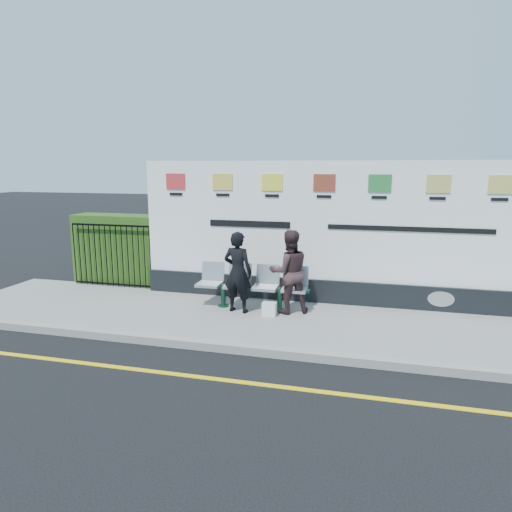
{
  "coord_description": "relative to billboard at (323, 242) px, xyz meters",
  "views": [
    {
      "loc": [
        1.49,
        -5.74,
        3.01
      ],
      "look_at": [
        -0.72,
        2.87,
        1.25
      ],
      "focal_mm": 32.0,
      "sensor_mm": 36.0,
      "label": 1
    }
  ],
  "objects": [
    {
      "name": "railing",
      "position": [
        -5.08,
        -0.0,
        -0.53
      ],
      "size": [
        2.05,
        0.06,
        1.54
      ],
      "primitive_type": null,
      "color": "black",
      "rests_on": "pavement"
    },
    {
      "name": "yellow_line",
      "position": [
        -0.5,
        -3.85,
        -1.42
      ],
      "size": [
        14.0,
        0.1,
        0.01
      ],
      "primitive_type": "cube",
      "color": "yellow",
      "rests_on": "ground"
    },
    {
      "name": "ground",
      "position": [
        -0.5,
        -3.85,
        -1.42
      ],
      "size": [
        80.0,
        80.0,
        0.0
      ],
      "primitive_type": "plane",
      "color": "black"
    },
    {
      "name": "pavement",
      "position": [
        -0.5,
        -1.35,
        -1.36
      ],
      "size": [
        14.0,
        3.0,
        0.12
      ],
      "primitive_type": "cube",
      "color": "gray",
      "rests_on": "ground"
    },
    {
      "name": "woman_right",
      "position": [
        -0.56,
        -0.92,
        -0.47
      ],
      "size": [
        1.0,
        0.91,
        1.67
      ],
      "primitive_type": "imported",
      "rotation": [
        0.0,
        0.0,
        3.57
      ],
      "color": "#3C2729",
      "rests_on": "pavement"
    },
    {
      "name": "billboard",
      "position": [
        0.0,
        0.0,
        0.0
      ],
      "size": [
        8.0,
        0.3,
        3.0
      ],
      "color": "black",
      "rests_on": "pavement"
    },
    {
      "name": "woman_left",
      "position": [
        -1.55,
        -1.13,
        -0.48
      ],
      "size": [
        0.65,
        0.48,
        1.63
      ],
      "primitive_type": "imported",
      "rotation": [
        0.0,
        0.0,
        2.99
      ],
      "color": "black",
      "rests_on": "pavement"
    },
    {
      "name": "bench",
      "position": [
        -1.35,
        -0.86,
        -1.06
      ],
      "size": [
        2.3,
        0.64,
        0.49
      ],
      "primitive_type": null,
      "rotation": [
        0.0,
        0.0,
        0.02
      ],
      "color": "#ABAFB4",
      "rests_on": "pavement"
    },
    {
      "name": "handbag_brown",
      "position": [
        -1.65,
        -0.87,
        -0.7
      ],
      "size": [
        0.3,
        0.16,
        0.22
      ],
      "primitive_type": "cube",
      "rotation": [
        0.0,
        0.0,
        -0.16
      ],
      "color": "black",
      "rests_on": "bench"
    },
    {
      "name": "hedge",
      "position": [
        -5.08,
        0.45,
        -0.45
      ],
      "size": [
        2.35,
        0.7,
        1.7
      ],
      "primitive_type": "cube",
      "color": "#2E5519",
      "rests_on": "pavement"
    },
    {
      "name": "kerb",
      "position": [
        -0.5,
        -2.85,
        -1.35
      ],
      "size": [
        14.0,
        0.18,
        0.14
      ],
      "primitive_type": "cube",
      "color": "gray",
      "rests_on": "ground"
    },
    {
      "name": "carrier_bag_white",
      "position": [
        -0.88,
        -1.24,
        -1.16
      ],
      "size": [
        0.27,
        0.16,
        0.27
      ],
      "primitive_type": "cube",
      "color": "white",
      "rests_on": "pavement"
    }
  ]
}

